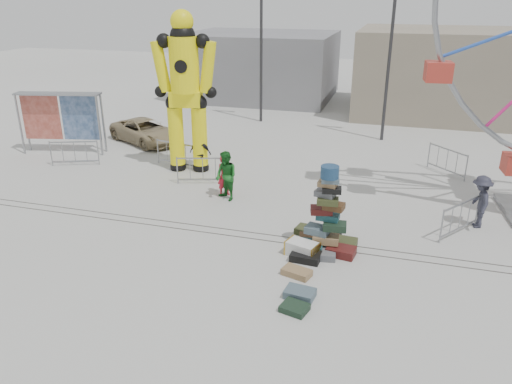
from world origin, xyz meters
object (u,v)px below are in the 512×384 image
(suitcase_tower, at_px, (326,227))
(banner_scaffold, at_px, (60,108))
(lamp_post_left, at_px, (263,42))
(barricade_wheel_back, at_px, (447,161))
(pedestrian_grey, at_px, (480,202))
(barricade_wheel_front, at_px, (460,218))
(barricade_dummy_b, at_px, (176,154))
(pedestrian_black, at_px, (200,153))
(pedestrian_green, at_px, (226,176))
(barricade_dummy_a, at_px, (75,153))
(lamp_post_right, at_px, (392,49))
(steamer_trunk, at_px, (302,249))
(crash_test_dummy, at_px, (185,87))
(pedestrian_red, at_px, (225,176))
(parked_suv, at_px, (145,131))
(barricade_dummy_c, at_px, (203,170))

(suitcase_tower, distance_m, banner_scaffold, 14.62)
(lamp_post_left, xyz_separation_m, suitcase_tower, (5.97, -14.45, -3.75))
(barricade_wheel_back, relative_size, pedestrian_grey, 1.15)
(suitcase_tower, xyz_separation_m, barricade_wheel_back, (3.78, 7.94, -0.18))
(barricade_wheel_front, distance_m, pedestrian_grey, 1.01)
(barricade_dummy_b, xyz_separation_m, pedestrian_black, (1.25, -0.28, 0.27))
(banner_scaffold, xyz_separation_m, pedestrian_green, (9.18, -3.24, -1.21))
(suitcase_tower, relative_size, barricade_dummy_a, 1.31)
(lamp_post_right, distance_m, steamer_trunk, 13.78)
(barricade_wheel_back, bearing_deg, barricade_dummy_a, -121.21)
(crash_test_dummy, distance_m, barricade_wheel_front, 11.38)
(pedestrian_green, bearing_deg, suitcase_tower, 1.13)
(pedestrian_red, relative_size, pedestrian_green, 0.85)
(banner_scaffold, distance_m, barricade_wheel_front, 17.59)
(barricade_wheel_front, height_order, parked_suv, parked_suv)
(barricade_dummy_c, xyz_separation_m, pedestrian_grey, (9.95, -1.11, 0.32))
(suitcase_tower, height_order, barricade_dummy_c, suitcase_tower)
(suitcase_tower, distance_m, barricade_dummy_b, 9.29)
(barricade_dummy_a, xyz_separation_m, parked_suv, (1.27, 4.04, 0.03))
(crash_test_dummy, bearing_deg, lamp_post_right, 31.43)
(barricade_dummy_a, height_order, pedestrian_red, pedestrian_red)
(crash_test_dummy, xyz_separation_m, pedestrian_grey, (11.11, -2.47, -2.65))
(barricade_dummy_a, distance_m, barricade_wheel_front, 15.71)
(lamp_post_left, distance_m, barricade_wheel_front, 16.19)
(pedestrian_grey, relative_size, parked_suv, 0.42)
(banner_scaffold, bearing_deg, lamp_post_right, 11.21)
(pedestrian_black, bearing_deg, barricade_dummy_a, 12.28)
(steamer_trunk, relative_size, barricade_wheel_front, 0.46)
(lamp_post_right, bearing_deg, barricade_wheel_back, -58.63)
(barricade_dummy_a, height_order, pedestrian_green, pedestrian_green)
(pedestrian_red, bearing_deg, lamp_post_left, 58.30)
(steamer_trunk, bearing_deg, banner_scaffold, 170.20)
(barricade_dummy_a, distance_m, parked_suv, 4.23)
(lamp_post_left, height_order, pedestrian_grey, lamp_post_left)
(suitcase_tower, distance_m, barricade_dummy_c, 6.83)
(lamp_post_left, height_order, pedestrian_green, lamp_post_left)
(barricade_wheel_back, relative_size, pedestrian_green, 1.10)
(suitcase_tower, bearing_deg, barricade_wheel_back, 65.14)
(pedestrian_grey, bearing_deg, barricade_dummy_a, -102.89)
(lamp_post_right, height_order, barricade_dummy_b, lamp_post_right)
(banner_scaffold, distance_m, steamer_trunk, 14.40)
(lamp_post_left, distance_m, banner_scaffold, 11.39)
(banner_scaffold, distance_m, pedestrian_green, 9.81)
(lamp_post_left, relative_size, barricade_dummy_c, 4.00)
(barricade_dummy_a, distance_m, pedestrian_red, 7.55)
(barricade_dummy_a, bearing_deg, lamp_post_left, 39.08)
(crash_test_dummy, bearing_deg, steamer_trunk, -55.46)
(pedestrian_grey, bearing_deg, lamp_post_left, -144.97)
(barricade_dummy_a, distance_m, pedestrian_green, 7.83)
(steamer_trunk, xyz_separation_m, barricade_dummy_b, (-6.79, 6.20, 0.34))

